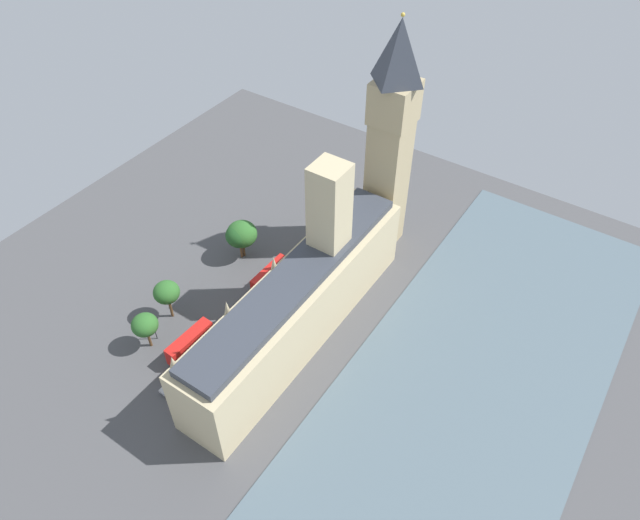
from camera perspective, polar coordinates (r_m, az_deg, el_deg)
The scene contains 14 objects.
ground_plane at distance 120.31m, azimuth -2.83°, elevation -6.68°, with size 145.23×145.23×0.00m, color #4C4C4F.
river_thames at distance 111.11m, azimuth 12.84°, elevation -14.54°, with size 43.35×130.70×0.25m, color slate.
parliament_building at distance 113.05m, azimuth -1.82°, elevation -3.75°, with size 11.57×59.32×34.57m.
clock_tower at distance 123.54m, azimuth 6.92°, elevation 11.67°, with size 8.46×8.46×53.09m.
double_decker_bus_leading at distance 126.91m, azimuth -4.86°, elevation -1.57°, with size 2.77×10.54×4.75m.
car_yellow_cab_far_end at distance 123.00m, azimuth -7.30°, elevation -4.96°, with size 2.16×4.33×1.74m.
double_decker_bus_kerbside at distance 117.29m, azimuth -12.56°, elevation -7.89°, with size 3.05×10.61×4.75m.
car_silver_under_trees at distance 114.49m, azimuth -14.28°, elevation -11.66°, with size 1.97×4.69×1.74m.
pedestrian_midblock at distance 131.19m, azimuth -0.28°, elevation -0.68°, with size 0.51×0.60×1.54m.
plane_tree_by_river_gate at distance 120.94m, azimuth -14.73°, elevation -3.08°, with size 5.33×5.33×9.48m.
plane_tree_corner at distance 131.59m, azimuth -7.62°, elevation 2.53°, with size 6.90×6.90×9.54m.
plane_tree_near_tower at distance 117.52m, azimuth -16.71°, elevation -6.09°, with size 5.17×5.17×8.51m.
plane_tree_trailing at distance 131.29m, azimuth -7.87°, elevation 2.39°, with size 6.18×6.18×9.25m.
street_lamp_opposite_hall at distance 119.68m, azimuth -15.97°, elevation -6.06°, with size 0.56×0.56×6.31m.
Camera 1 is at (-47.28, 59.62, 93.20)m, focal length 32.83 mm.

